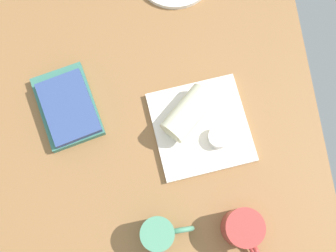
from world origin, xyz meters
The scene contains 7 objects.
dining_table centered at (0.00, 0.00, 2.00)cm, with size 110.00×90.00×4.00cm, color olive.
square_plate centered at (-9.90, -13.66, 4.80)cm, with size 23.77×23.77×1.60cm, color silver.
sauce_cup centered at (-13.50, -17.61, 7.02)cm, with size 5.55×5.55×2.65cm.
breakfast_wrap centered at (-7.02, -10.50, 9.08)cm, with size 6.95×6.95×13.76cm, color beige.
book_stack centered at (-1.13, 19.85, 6.01)cm, with size 23.45×18.60×4.33cm.
coffee_mug centered at (-36.21, -19.91, 8.55)cm, with size 13.44×9.07×8.89cm.
second_mug centered at (-35.01, -0.54, 8.49)cm, with size 7.86×12.56×8.78cm.
Camera 1 is at (-33.51, -2.58, 104.82)cm, focal length 42.82 mm.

